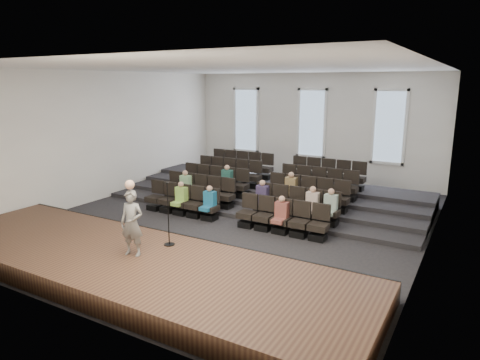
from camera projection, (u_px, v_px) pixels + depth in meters
name	position (u px, v px, depth m)	size (l,w,h in m)	color
ground	(237.00, 218.00, 14.67)	(14.00, 14.00, 0.00)	black
ceiling	(237.00, 68.00, 13.56)	(12.00, 14.00, 0.02)	white
wall_back	(312.00, 127.00, 20.05)	(12.00, 0.04, 5.00)	white
wall_front	(52.00, 192.00, 8.17)	(12.00, 0.04, 5.00)	white
wall_left	(106.00, 135.00, 17.03)	(0.04, 14.00, 5.00)	white
wall_right	(435.00, 163.00, 11.19)	(0.04, 14.00, 5.00)	white
stage	(130.00, 265.00, 10.30)	(11.80, 3.60, 0.50)	#4E3421
stage_lip	(176.00, 242.00, 11.79)	(11.80, 0.06, 0.52)	black
risers	(276.00, 193.00, 17.31)	(11.80, 4.80, 0.60)	black
seating_rows	(258.00, 190.00, 15.82)	(6.80, 4.70, 1.67)	black
windows	(312.00, 123.00, 19.95)	(8.44, 0.10, 3.24)	white
audience	(251.00, 195.00, 14.60)	(6.05, 2.64, 1.10)	#95CA51
speaker	(132.00, 223.00, 10.11)	(0.58, 0.38, 1.60)	slate
mic_stand	(169.00, 226.00, 10.81)	(0.28, 0.28, 1.66)	black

